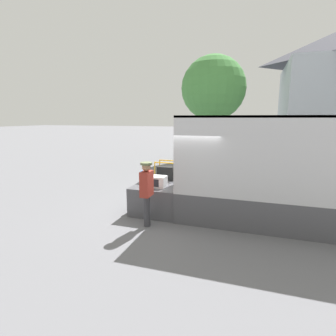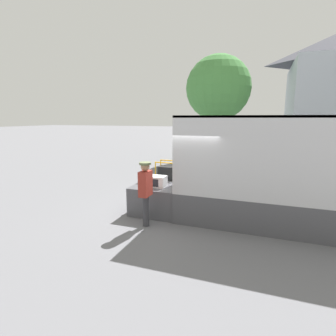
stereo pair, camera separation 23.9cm
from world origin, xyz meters
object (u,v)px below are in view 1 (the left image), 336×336
Objects in this scene: portable_generator at (167,173)px; orange_bucket at (145,177)px; worker_person at (147,187)px; microwave at (157,181)px; box_truck at (331,193)px; street_tree at (213,88)px.

portable_generator reaches higher than orange_bucket.
orange_bucket is 1.55m from worker_person.
microwave is 0.75m from orange_bucket.
street_tree is at bearing 114.79° from box_truck.
orange_bucket is at bearing 114.63° from worker_person.
orange_bucket reaches higher than microwave.
orange_bucket is (-0.57, -0.57, -0.06)m from portable_generator.
street_tree reaches higher than box_truck.
microwave is at bearing -89.70° from street_tree.
portable_generator is 0.40× the size of worker_person.
street_tree is at bearing 90.18° from portable_generator.
microwave is at bearing -37.16° from orange_bucket.
portable_generator is at bearing 44.92° from orange_bucket.
microwave is at bearing -174.17° from box_truck.
worker_person is 0.25× the size of street_tree.
portable_generator is 1.98m from worker_person.
box_truck reaches higher than microwave.
street_tree is at bearing 90.50° from worker_person.
portable_generator is at bearing 92.11° from worker_person.
box_truck is 4.82m from portable_generator.
street_tree is (-0.03, 9.90, 3.77)m from portable_generator.
microwave is (-4.76, -0.49, 0.07)m from box_truck.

